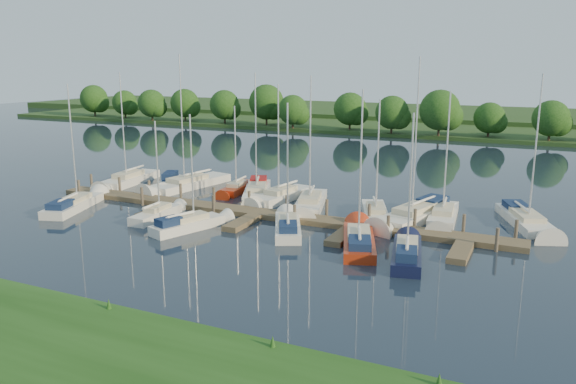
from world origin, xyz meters
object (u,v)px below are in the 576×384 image
at_px(dock, 256,215).
at_px(sailboat_n_5, 280,198).
at_px(sailboat_s_2, 189,225).
at_px(sailboat_n_0, 128,181).
at_px(motorboat, 170,182).

height_order(dock, sailboat_n_5, sailboat_n_5).
bearing_deg(sailboat_s_2, sailboat_n_0, 164.15).
relative_size(dock, sailboat_n_5, 3.75).
height_order(sailboat_n_0, sailboat_s_2, sailboat_n_0).
bearing_deg(sailboat_n_0, sailboat_s_2, 137.98).
relative_size(sailboat_n_0, sailboat_n_5, 1.08).
height_order(dock, sailboat_s_2, sailboat_s_2).
bearing_deg(sailboat_n_5, dock, 106.82).
xyz_separation_m(sailboat_n_0, sailboat_n_5, (17.05, 0.15, -0.00)).
bearing_deg(sailboat_s_2, dock, 79.09).
bearing_deg(dock, sailboat_n_5, 96.93).
bearing_deg(sailboat_n_5, motorboat, 4.76).
distance_m(motorboat, sailboat_s_2, 16.01).
distance_m(sailboat_n_0, motorboat, 4.40).
relative_size(motorboat, sailboat_n_5, 0.48).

